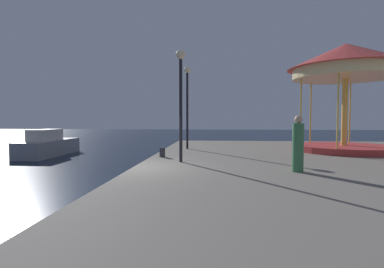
% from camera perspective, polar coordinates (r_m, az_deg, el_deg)
% --- Properties ---
extents(ground_plane, '(120.00, 120.00, 0.00)m').
position_cam_1_polar(ground_plane, '(10.27, -11.26, -10.68)').
color(ground_plane, black).
extents(quay_dock, '(14.76, 24.72, 0.80)m').
position_cam_1_polar(quay_dock, '(10.85, 30.11, -8.13)').
color(quay_dock, slate).
rests_on(quay_dock, ground).
extents(motorboat_grey, '(1.79, 5.47, 1.76)m').
position_cam_1_polar(motorboat_grey, '(21.50, -26.18, -2.03)').
color(motorboat_grey, gray).
rests_on(motorboat_grey, ground).
extents(carousel, '(5.58, 5.58, 5.35)m').
position_cam_1_polar(carousel, '(16.68, 27.76, 10.77)').
color(carousel, '#B23333').
rests_on(carousel, quay_dock).
extents(lamp_post_near_edge, '(0.36, 0.36, 4.17)m').
position_cam_1_polar(lamp_post_near_edge, '(10.99, -2.21, 9.47)').
color(lamp_post_near_edge, black).
rests_on(lamp_post_near_edge, quay_dock).
extents(lamp_post_mid_promenade, '(0.36, 0.36, 4.43)m').
position_cam_1_polar(lamp_post_mid_promenade, '(15.92, -0.93, 7.99)').
color(lamp_post_mid_promenade, black).
rests_on(lamp_post_mid_promenade, quay_dock).
extents(bollard_center, '(0.24, 0.24, 0.40)m').
position_cam_1_polar(bollard_center, '(12.51, -5.81, -3.56)').
color(bollard_center, '#2D2D33').
rests_on(bollard_center, quay_dock).
extents(person_far_corner, '(0.34, 0.34, 1.72)m').
position_cam_1_polar(person_far_corner, '(9.47, 19.95, -2.12)').
color(person_far_corner, '#387247').
rests_on(person_far_corner, quay_dock).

